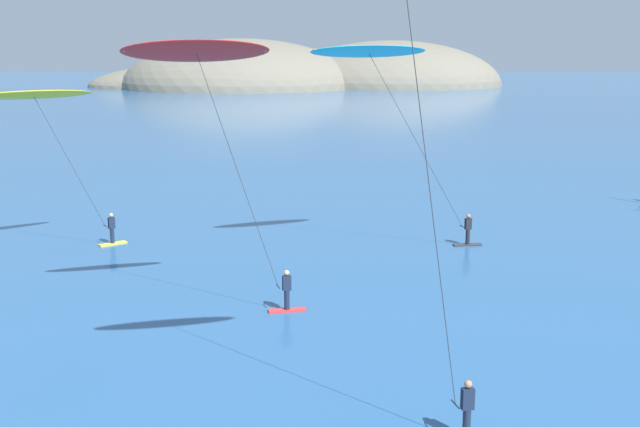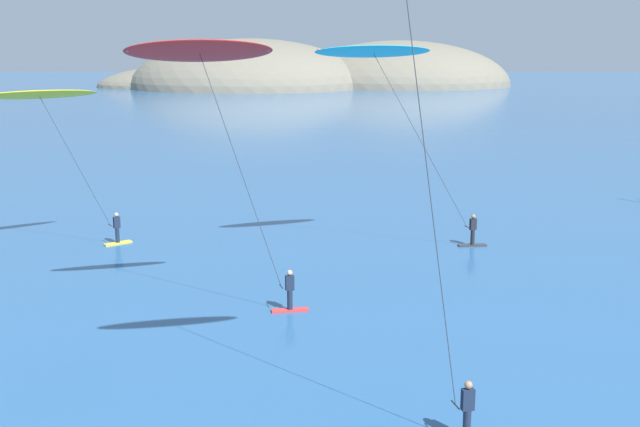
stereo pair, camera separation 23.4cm
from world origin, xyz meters
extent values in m
ellipsoid|color=#6B6656|center=(-21.80, 193.08, 0.00)|extent=(67.53, 32.26, 12.21)
ellipsoid|color=#6B6656|center=(-18.18, 191.99, 0.00)|extent=(57.48, 54.43, 23.26)
ellipsoid|color=#6B6656|center=(18.88, 200.25, 0.00)|extent=(55.62, 48.69, 22.40)
cylinder|color=#192338|center=(5.04, 15.27, 0.48)|extent=(0.22, 0.22, 0.80)
cube|color=#192338|center=(5.04, 15.27, 1.18)|extent=(0.38, 0.27, 0.60)
sphere|color=#9E7051|center=(5.04, 15.27, 1.60)|extent=(0.22, 0.22, 0.22)
cylinder|color=black|center=(4.70, 15.19, 1.06)|extent=(0.17, 0.54, 0.04)
cylinder|color=#333338|center=(3.78, 14.97, 7.23)|extent=(1.89, 0.47, 12.35)
cube|color=yellow|center=(-10.03, 36.79, 0.04)|extent=(1.42, 1.25, 0.08)
cylinder|color=#192338|center=(-10.03, 36.79, 0.48)|extent=(0.22, 0.22, 0.80)
cube|color=#192338|center=(-10.03, 36.79, 1.18)|extent=(0.39, 0.36, 0.60)
sphere|color=tan|center=(-10.03, 36.79, 1.60)|extent=(0.22, 0.22, 0.22)
cylinder|color=black|center=(-10.32, 36.59, 1.06)|extent=(0.35, 0.47, 0.04)
ellipsoid|color=yellow|center=(-12.94, 34.76, 8.07)|extent=(5.45, 4.30, 0.64)
cylinder|color=#1432E0|center=(-12.94, 34.76, 8.12)|extent=(4.61, 3.28, 0.16)
cylinder|color=#333338|center=(-11.63, 35.67, 4.51)|extent=(2.66, 1.86, 6.92)
cube|color=#2D2D33|center=(8.92, 36.56, 0.04)|extent=(1.54, 0.57, 0.08)
cylinder|color=black|center=(8.92, 36.56, 0.48)|extent=(0.22, 0.22, 0.80)
cube|color=black|center=(8.92, 36.56, 1.18)|extent=(0.39, 0.30, 0.60)
sphere|color=#9E7051|center=(8.92, 36.56, 1.60)|extent=(0.22, 0.22, 0.22)
cylinder|color=black|center=(8.59, 36.44, 1.06)|extent=(0.23, 0.53, 0.04)
ellipsoid|color=#23B2C6|center=(3.43, 34.56, 10.15)|extent=(6.19, 3.56, 0.77)
cylinder|color=#DB4C38|center=(3.43, 34.56, 10.20)|extent=(5.42, 2.11, 0.16)
cylinder|color=#333338|center=(6.01, 35.50, 5.56)|extent=(5.19, 1.91, 9.00)
cube|color=red|center=(-0.26, 25.89, 0.04)|extent=(1.55, 0.66, 0.08)
cylinder|color=#192338|center=(-0.26, 25.89, 0.48)|extent=(0.22, 0.22, 0.80)
cube|color=#192338|center=(-0.26, 25.89, 1.18)|extent=(0.38, 0.29, 0.60)
sphere|color=tan|center=(-0.26, 25.89, 1.60)|extent=(0.22, 0.22, 0.22)
cylinder|color=black|center=(-0.60, 25.80, 1.06)|extent=(0.19, 0.54, 0.04)
ellipsoid|color=red|center=(-3.44, 24.97, 10.27)|extent=(5.66, 2.95, 0.99)
cylinder|color=#23D6DB|center=(-3.44, 24.97, 10.32)|extent=(5.02, 1.60, 0.16)
cylinder|color=#333338|center=(-2.02, 25.38, 5.61)|extent=(2.87, 0.86, 9.12)
camera|label=1|loc=(1.07, -4.76, 10.55)|focal=45.00mm
camera|label=2|loc=(1.30, -4.76, 10.55)|focal=45.00mm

